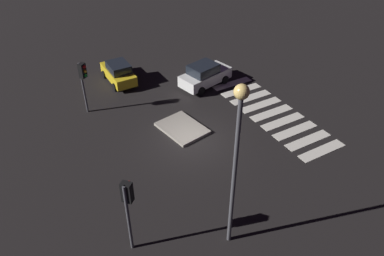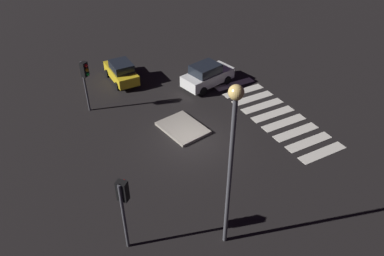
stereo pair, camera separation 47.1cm
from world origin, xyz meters
name	(u,v)px [view 2 (the right image)]	position (x,y,z in m)	size (l,w,h in m)	color
ground_plane	(192,141)	(0.00, 0.00, 0.00)	(80.00, 80.00, 0.00)	black
traffic_island	(183,128)	(1.39, -0.08, 0.09)	(3.34, 2.73, 0.18)	gray
car_yellow	(121,72)	(9.15, 1.09, 0.79)	(3.71, 1.76, 1.61)	gold
car_white	(207,75)	(5.46, -4.25, 0.86)	(2.54, 4.25, 1.75)	silver
traffic_light_west	(123,199)	(-5.20, 6.01, 2.85)	(0.54, 0.53, 3.76)	#47474C
traffic_light_north	(85,75)	(6.22, 4.37, 2.73)	(0.53, 0.54, 3.61)	#47474C
street_lamp	(232,146)	(-7.08, 2.16, 5.44)	(0.56, 0.56, 8.03)	#47474C
crosswalk_near	(273,114)	(0.00, -6.16, 0.01)	(9.90, 3.20, 0.02)	silver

